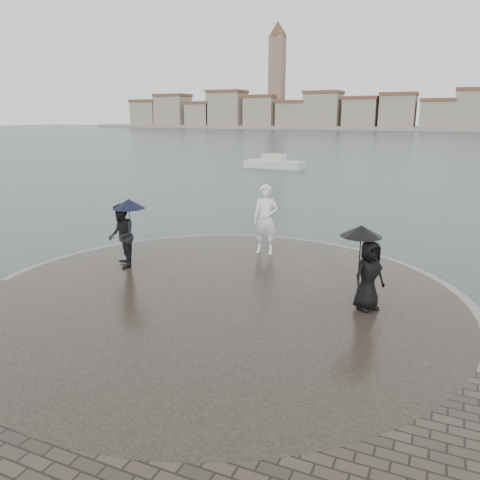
% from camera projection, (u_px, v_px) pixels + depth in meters
% --- Properties ---
extents(ground, '(400.00, 400.00, 0.00)m').
position_uv_depth(ground, '(137.00, 374.00, 8.78)').
color(ground, '#2B3835').
rests_on(ground, ground).
extents(kerb_ring, '(12.50, 12.50, 0.32)m').
position_uv_depth(kerb_ring, '(219.00, 301.00, 11.84)').
color(kerb_ring, gray).
rests_on(kerb_ring, ground).
extents(quay_tip, '(11.90, 11.90, 0.36)m').
position_uv_depth(quay_tip, '(219.00, 300.00, 11.83)').
color(quay_tip, '#2D261E').
rests_on(quay_tip, ground).
extents(statue, '(0.89, 0.64, 2.25)m').
position_uv_depth(statue, '(265.00, 219.00, 15.00)').
color(statue, white).
rests_on(statue, quay_tip).
extents(visitor_left, '(1.30, 1.17, 2.04)m').
position_uv_depth(visitor_left, '(123.00, 230.00, 13.62)').
color(visitor_left, black).
rests_on(visitor_left, quay_tip).
extents(visitor_right, '(1.19, 1.06, 1.95)m').
position_uv_depth(visitor_right, '(367.00, 264.00, 10.64)').
color(visitor_right, black).
rests_on(visitor_right, quay_tip).
extents(far_skyline, '(260.00, 20.00, 37.00)m').
position_uv_depth(far_skyline, '(416.00, 113.00, 151.80)').
color(far_skyline, gray).
rests_on(far_skyline, ground).
extents(boats, '(39.03, 4.88, 1.50)m').
position_uv_depth(boats, '(474.00, 171.00, 37.72)').
color(boats, beige).
rests_on(boats, ground).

